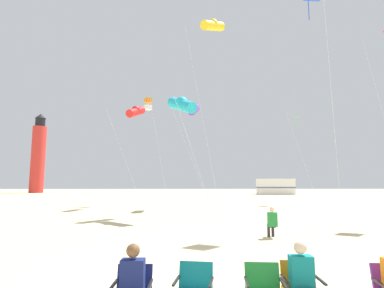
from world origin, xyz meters
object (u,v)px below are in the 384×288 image
object	(u,v)px
kite_diamond_blue	(310,7)
rv_van_white	(276,187)
spectator_orange_chair	(303,280)
camp_chair_green	(264,287)
kite_tube_gold	(213,25)
camp_chair_orange	(301,285)
kite_tube_cyan	(182,105)
lighthouse_distant	(38,155)
kite_tube_scarlet	(136,111)
kite_box_orange	(148,104)
kite_flyer_standing	(272,221)
camp_chair_teal	(195,286)
kite_diamond_lime	(296,119)
spectator_navy_chair	(131,285)
kite_tube_violet	(194,109)

from	to	relation	value
kite_diamond_blue	rv_van_white	distance (m)	42.72
spectator_orange_chair	rv_van_white	bearing A→B (deg)	77.41
camp_chair_green	kite_tube_gold	distance (m)	21.65
camp_chair_orange	kite_tube_cyan	world-z (taller)	kite_tube_cyan
kite_diamond_blue	lighthouse_distant	bearing A→B (deg)	125.95
kite_tube_scarlet	lighthouse_distant	world-z (taller)	lighthouse_distant
kite_tube_scarlet	kite_tube_gold	distance (m)	9.60
camp_chair_green	kite_tube_cyan	bearing A→B (deg)	101.40
kite_box_orange	kite_tube_gold	size ratio (longest dim) A/B	0.71
camp_chair_orange	spectator_orange_chair	xyz separation A→B (m)	(-0.01, -0.14, 0.11)
kite_diamond_blue	camp_chair_green	bearing A→B (deg)	-118.21
camp_chair_orange	kite_flyer_standing	size ratio (longest dim) A/B	0.71
camp_chair_teal	kite_tube_gold	size ratio (longest dim) A/B	0.06
kite_box_orange	kite_diamond_lime	world-z (taller)	kite_box_orange
kite_flyer_standing	rv_van_white	distance (m)	44.61
kite_box_orange	kite_tube_scarlet	distance (m)	3.70
spectator_orange_chair	lighthouse_distant	bearing A→B (deg)	121.87
kite_flyer_standing	lighthouse_distant	distance (m)	64.00
kite_diamond_lime	lighthouse_distant	xyz separation A→B (m)	(-42.27, 35.04, -0.58)
kite_box_orange	kite_tube_gold	distance (m)	10.50
camp_chair_teal	kite_tube_gold	xyz separation A→B (m)	(1.91, 16.96, 13.34)
kite_diamond_lime	kite_diamond_blue	bearing A→B (deg)	-107.37
spectator_navy_chair	camp_chair_orange	world-z (taller)	spectator_navy_chair
spectator_navy_chair	kite_diamond_blue	world-z (taller)	kite_diamond_blue
spectator_orange_chair	kite_tube_gold	size ratio (longest dim) A/B	0.08
camp_chair_teal	rv_van_white	xyz separation A→B (m)	(15.87, 49.68, 0.89)
lighthouse_distant	kite_flyer_standing	bearing A→B (deg)	-57.31
kite_box_orange	kite_diamond_lime	xyz separation A→B (m)	(14.88, 0.65, -1.33)
spectator_navy_chair	kite_tube_scarlet	size ratio (longest dim) A/B	0.13
spectator_navy_chair	lighthouse_distant	xyz separation A→B (m)	(-30.32, 60.72, 7.22)
kite_flyer_standing	rv_van_white	world-z (taller)	rv_van_white
kite_tube_gold	camp_chair_teal	bearing A→B (deg)	-96.43
spectator_navy_chair	kite_tube_scarlet	xyz separation A→B (m)	(-3.57, 21.71, 7.62)
rv_van_white	camp_chair_orange	bearing A→B (deg)	-106.92
kite_diamond_blue	lighthouse_distant	xyz separation A→B (m)	(-37.19, 51.29, -2.81)
camp_chair_orange	lighthouse_distant	xyz separation A→B (m)	(-32.83, 60.40, 7.34)
camp_chair_orange	spectator_orange_chair	distance (m)	0.18
camp_chair_teal	kite_tube_violet	size ratio (longest dim) A/B	0.09
kite_tube_violet	lighthouse_distant	bearing A→B (deg)	128.39
spectator_navy_chair	kite_tube_violet	xyz separation A→B (m)	(1.45, 20.61, 7.59)
camp_chair_orange	camp_chair_teal	bearing A→B (deg)	-175.08
camp_chair_orange	kite_flyer_standing	distance (m)	7.05
kite_tube_cyan	kite_diamond_lime	distance (m)	16.67
kite_box_orange	kite_tube_scarlet	xyz separation A→B (m)	(-0.64, -3.31, -1.51)
kite_diamond_lime	lighthouse_distant	distance (m)	54.91
camp_chair_green	kite_tube_gold	bearing A→B (deg)	92.53
kite_tube_cyan	kite_diamond_blue	world-z (taller)	kite_diamond_blue
kite_tube_cyan	kite_diamond_lime	bearing A→B (deg)	46.50
camp_chair_green	kite_tube_cyan	world-z (taller)	kite_tube_cyan
camp_chair_orange	kite_tube_violet	bearing A→B (deg)	96.39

